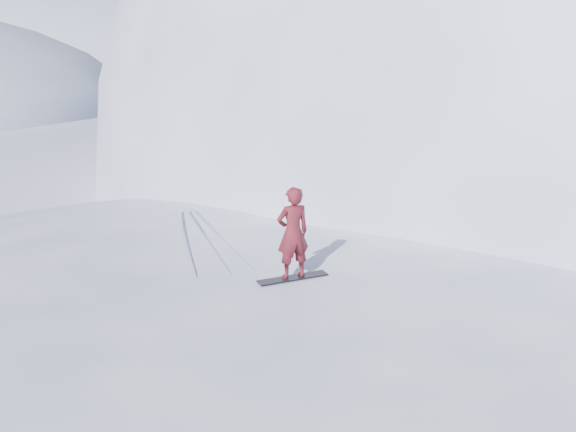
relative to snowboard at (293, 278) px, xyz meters
name	(u,v)px	position (x,y,z in m)	size (l,w,h in m)	color
ground	(283,432)	(-0.40, -1.97, -2.41)	(400.00, 400.00, 0.00)	white
near_ridge	(313,355)	(0.60, 1.03, -2.41)	(36.00, 28.00, 4.80)	white
peak_shoulder	(442,186)	(9.60, 18.03, -2.41)	(28.00, 24.00, 18.00)	white
far_ridge_c	(2,78)	(-40.40, 108.03, -2.41)	(140.00, 90.00, 36.00)	white
wind_bumps	(249,377)	(-0.96, 0.15, -2.41)	(16.00, 14.40, 1.00)	white
snowboard	(293,278)	(0.00, 0.00, 0.00)	(1.57, 0.29, 0.03)	black
snowboarder	(293,233)	(0.00, 0.00, 1.00)	(0.72, 0.47, 1.98)	maroon
board_tracks	(201,234)	(-2.04, 3.30, 0.01)	(2.16, 5.95, 0.04)	silver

